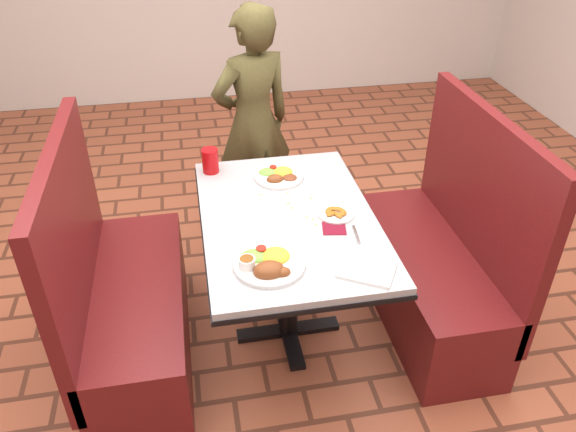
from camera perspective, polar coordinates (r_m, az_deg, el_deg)
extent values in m
plane|color=#A45235|center=(3.10, 0.00, -11.67)|extent=(7.00, 7.00, 0.00)
cube|color=#A8AAAD|center=(2.63, 0.00, -0.32)|extent=(0.80, 1.20, 0.03)
cube|color=black|center=(2.64, 0.00, -0.81)|extent=(0.81, 1.21, 0.02)
cylinder|color=black|center=(2.85, 0.00, -6.59)|extent=(0.10, 0.10, 0.69)
cube|color=black|center=(3.08, 0.00, -11.47)|extent=(0.55, 0.08, 0.03)
cube|color=black|center=(3.08, 0.00, -11.47)|extent=(0.08, 0.55, 0.03)
cube|color=maroon|center=(2.93, -14.79, -10.12)|extent=(0.45, 1.20, 0.45)
cube|color=maroon|center=(2.67, -20.90, -3.03)|extent=(0.06, 1.20, 0.95)
cube|color=maroon|center=(3.13, 13.69, -6.62)|extent=(0.45, 1.20, 0.45)
cube|color=maroon|center=(2.96, 18.81, 1.12)|extent=(0.06, 1.20, 0.95)
imported|color=brown|center=(3.58, -3.56, 9.35)|extent=(0.63, 0.52, 1.47)
cylinder|color=white|center=(2.31, -1.90, -4.95)|extent=(0.30, 0.30, 0.02)
ellipsoid|color=yellow|center=(2.32, -1.27, -3.59)|extent=(0.12, 0.12, 0.05)
ellipsoid|color=#7EB849|center=(2.33, -3.46, -3.74)|extent=(0.12, 0.10, 0.04)
cylinder|color=red|center=(2.35, -2.74, -3.29)|extent=(0.04, 0.04, 0.01)
ellipsoid|color=brown|center=(2.23, -1.96, -5.01)|extent=(0.13, 0.10, 0.07)
ellipsoid|color=brown|center=(2.24, -0.63, -5.40)|extent=(0.07, 0.05, 0.05)
cylinder|color=white|center=(2.27, -4.20, -4.78)|extent=(0.07, 0.07, 0.04)
cylinder|color=brown|center=(2.26, -4.22, -4.36)|extent=(0.06, 0.06, 0.01)
cylinder|color=white|center=(2.92, -0.93, 3.99)|extent=(0.25, 0.25, 0.02)
ellipsoid|color=yellow|center=(2.94, -0.51, 4.87)|extent=(0.10, 0.10, 0.05)
ellipsoid|color=#7EB849|center=(2.94, -2.00, 4.75)|extent=(0.10, 0.08, 0.03)
cylinder|color=red|center=(2.96, -1.52, 5.01)|extent=(0.04, 0.04, 0.01)
ellipsoid|color=brown|center=(2.89, 0.19, 4.12)|extent=(0.08, 0.08, 0.03)
ellipsoid|color=brown|center=(2.86, -1.35, 4.09)|extent=(0.09, 0.06, 0.05)
cylinder|color=white|center=(2.63, 4.90, 0.20)|extent=(0.17, 0.17, 0.01)
cube|color=maroon|center=(2.54, 4.71, -1.26)|extent=(0.12, 0.12, 0.00)
cube|color=silver|center=(2.51, 6.95, -1.83)|extent=(0.02, 0.14, 0.00)
cylinder|color=red|center=(2.98, -7.91, 5.59)|extent=(0.09, 0.09, 0.13)
cube|color=white|center=(2.31, 7.97, -5.47)|extent=(0.27, 0.25, 0.01)
cube|color=silver|center=(2.34, -1.06, -4.31)|extent=(0.02, 0.16, 0.00)
cube|color=silver|center=(2.30, -0.88, -5.08)|extent=(0.04, 0.13, 0.00)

